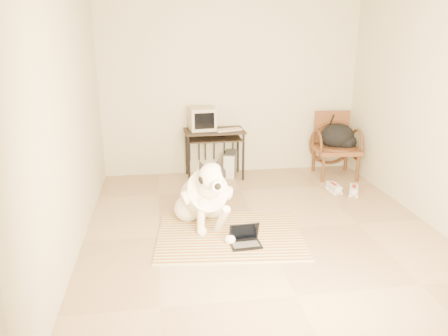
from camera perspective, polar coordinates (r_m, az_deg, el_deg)
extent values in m
plane|color=#9F8061|center=(5.11, 4.96, -8.09)|extent=(4.50, 4.50, 0.00)
plane|color=#BEB69C|center=(6.86, 0.94, 10.44)|extent=(4.50, 0.00, 4.50)
plane|color=#BEB69C|center=(2.62, 16.93, -2.34)|extent=(4.50, 0.00, 4.50)
plane|color=#BEB69C|center=(4.64, -19.52, 5.94)|extent=(0.00, 4.50, 4.50)
plane|color=#BEB69C|center=(5.51, 26.22, 6.84)|extent=(0.00, 4.50, 4.50)
cube|color=#AE4C1A|center=(4.51, 1.20, -11.57)|extent=(1.62, 0.40, 0.02)
cube|color=#35723C|center=(4.73, 0.98, -10.12)|extent=(1.62, 0.40, 0.02)
cube|color=#644480|center=(4.95, 0.79, -8.79)|extent=(1.62, 0.40, 0.02)
cube|color=gold|center=(5.17, 0.61, -7.58)|extent=(1.62, 0.40, 0.02)
cube|color=#BCB58C|center=(5.39, 0.45, -6.47)|extent=(1.62, 0.40, 0.02)
sphere|color=white|center=(5.28, -4.80, -5.30)|extent=(0.32, 0.32, 0.32)
sphere|color=white|center=(5.36, -1.65, -4.91)|extent=(0.32, 0.32, 0.32)
ellipsoid|color=white|center=(5.30, -3.18, -4.90)|extent=(0.39, 0.35, 0.32)
ellipsoid|color=white|center=(5.05, -2.63, -3.43)|extent=(0.52, 0.78, 0.68)
cylinder|color=white|center=(5.06, -2.67, -3.39)|extent=(0.57, 0.69, 0.62)
sphere|color=white|center=(4.81, -1.96, -2.57)|extent=(0.27, 0.27, 0.27)
sphere|color=white|center=(4.67, -1.62, -1.08)|extent=(0.29, 0.29, 0.29)
ellipsoid|color=black|center=(4.67, -1.10, -0.81)|extent=(0.22, 0.25, 0.21)
cylinder|color=white|center=(4.57, -1.14, -2.09)|extent=(0.15, 0.17, 0.12)
sphere|color=black|center=(4.49, -0.81, -2.42)|extent=(0.07, 0.07, 0.07)
cone|color=black|center=(4.66, -2.97, 0.36)|extent=(0.14, 0.16, 0.18)
cone|color=black|center=(4.72, -0.76, 0.58)|extent=(0.15, 0.16, 0.18)
torus|color=silver|center=(4.78, -1.90, -2.08)|extent=(0.28, 0.18, 0.23)
cylinder|color=white|center=(4.89, -3.02, -6.22)|extent=(0.11, 0.14, 0.44)
cylinder|color=white|center=(4.85, -0.28, -6.76)|extent=(0.16, 0.40, 0.44)
sphere|color=white|center=(4.95, -2.90, -8.28)|extent=(0.11, 0.11, 0.11)
sphere|color=white|center=(4.75, 0.81, -9.34)|extent=(0.12, 0.12, 0.12)
cone|color=black|center=(5.59, -4.14, -5.11)|extent=(0.28, 0.42, 0.11)
cube|color=black|center=(4.71, 2.84, -9.98)|extent=(0.34, 0.25, 0.02)
cube|color=#49494C|center=(4.70, 2.87, -9.92)|extent=(0.29, 0.15, 0.00)
cube|color=black|center=(4.73, 2.61, -8.32)|extent=(0.33, 0.10, 0.21)
cube|color=black|center=(4.72, 2.64, -8.33)|extent=(0.29, 0.08, 0.19)
cube|color=black|center=(6.65, -1.29, 4.86)|extent=(0.91, 0.52, 0.03)
cube|color=black|center=(6.63, -1.23, 3.79)|extent=(0.81, 0.42, 0.02)
cylinder|color=black|center=(6.50, -4.60, 1.06)|extent=(0.04, 0.04, 0.72)
cylinder|color=black|center=(6.91, -4.91, 2.05)|extent=(0.04, 0.04, 0.72)
cylinder|color=black|center=(6.61, 2.53, 1.40)|extent=(0.04, 0.04, 0.72)
cylinder|color=black|center=(7.01, 1.83, 2.35)|extent=(0.04, 0.04, 0.72)
cube|color=tan|center=(6.65, -2.87, 6.45)|extent=(0.41, 0.39, 0.34)
cube|color=black|center=(6.48, -2.57, 6.15)|extent=(0.30, 0.04, 0.24)
cube|color=tan|center=(6.60, 0.59, 5.02)|extent=(0.42, 0.25, 0.03)
cube|color=#49494C|center=(6.86, 0.85, 0.53)|extent=(0.28, 0.43, 0.38)
cube|color=silver|center=(6.67, 0.64, 0.02)|extent=(0.16, 0.06, 0.36)
cube|color=brown|center=(7.00, 14.43, 2.38)|extent=(0.69, 0.67, 0.07)
cylinder|color=#361C0E|center=(6.99, 14.45, 2.73)|extent=(0.60, 0.60, 0.04)
cube|color=brown|center=(7.20, 13.90, 5.30)|extent=(0.56, 0.09, 0.49)
cylinder|color=#361C0E|center=(6.74, 12.81, -0.17)|extent=(0.05, 0.05, 0.40)
cylinder|color=#361C0E|center=(7.23, 11.62, 1.13)|extent=(0.05, 0.05, 0.40)
cylinder|color=#361C0E|center=(6.91, 17.07, -0.07)|extent=(0.05, 0.05, 0.40)
cylinder|color=#361C0E|center=(7.39, 15.62, 1.19)|extent=(0.05, 0.05, 0.40)
ellipsoid|color=black|center=(6.96, 14.58, 4.07)|extent=(0.52, 0.43, 0.39)
ellipsoid|color=black|center=(6.95, 15.67, 3.30)|extent=(0.33, 0.27, 0.22)
cube|color=white|center=(6.45, 14.15, -2.83)|extent=(0.14, 0.31, 0.03)
cube|color=#97979D|center=(6.44, 14.17, -2.48)|extent=(0.14, 0.30, 0.10)
cube|color=maroon|center=(6.42, 14.20, -2.14)|extent=(0.06, 0.16, 0.02)
cube|color=white|center=(6.43, 16.57, -3.10)|extent=(0.23, 0.32, 0.03)
cube|color=#97979D|center=(6.42, 16.60, -2.76)|extent=(0.22, 0.31, 0.09)
cube|color=maroon|center=(6.40, 16.63, -2.43)|extent=(0.11, 0.15, 0.02)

